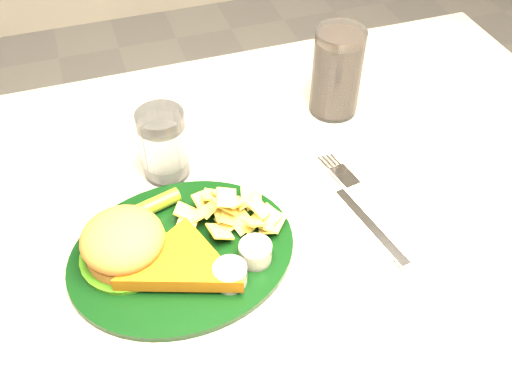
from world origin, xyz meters
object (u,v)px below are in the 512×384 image
table (238,369)px  water_glass (164,144)px  fork_napkin (367,220)px  cola_glass (337,72)px  dinner_plate (181,238)px

table → water_glass: size_ratio=11.61×
water_glass → fork_napkin: size_ratio=0.55×
table → water_glass: (-0.05, 0.13, 0.43)m
cola_glass → fork_napkin: cola_glass is taller
table → fork_napkin: 0.42m
cola_glass → fork_napkin: size_ratio=0.74×
dinner_plate → water_glass: size_ratio=2.73×
cola_glass → water_glass: bearing=-168.0°
dinner_plate → cola_glass: (0.30, 0.21, 0.04)m
water_glass → cola_glass: bearing=12.0°
table → cola_glass: (0.23, 0.19, 0.44)m
table → cola_glass: bearing=40.4°
table → dinner_plate: bearing=-165.0°
water_glass → cola_glass: (0.28, 0.06, 0.02)m
fork_napkin → table: bearing=155.5°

